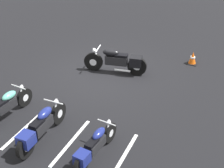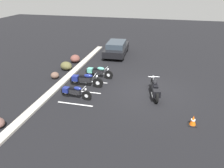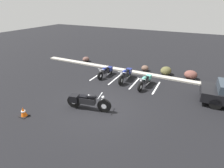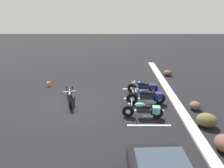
# 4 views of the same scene
# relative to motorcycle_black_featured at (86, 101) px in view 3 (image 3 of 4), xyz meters

# --- Properties ---
(ground) EXTENTS (60.00, 60.00, 0.00)m
(ground) POSITION_rel_motorcycle_black_featured_xyz_m (0.51, 0.35, -0.52)
(ground) COLOR black
(motorcycle_black_featured) EXTENTS (2.44, 0.87, 0.97)m
(motorcycle_black_featured) POSITION_rel_motorcycle_black_featured_xyz_m (0.00, 0.00, 0.00)
(motorcycle_black_featured) COLOR black
(motorcycle_black_featured) RESTS_ON ground
(parked_bike_0) EXTENTS (0.56, 1.96, 0.77)m
(parked_bike_0) POSITION_rel_motorcycle_black_featured_xyz_m (-1.29, 4.56, -0.11)
(parked_bike_0) COLOR black
(parked_bike_0) RESTS_ON ground
(parked_bike_1) EXTENTS (0.63, 2.25, 0.89)m
(parked_bike_1) POSITION_rel_motorcycle_black_featured_xyz_m (0.37, 4.55, -0.04)
(parked_bike_1) COLOR black
(parked_bike_1) RESTS_ON ground
(parked_bike_2) EXTENTS (0.60, 2.07, 0.81)m
(parked_bike_2) POSITION_rel_motorcycle_black_featured_xyz_m (1.97, 4.14, -0.08)
(parked_bike_2) COLOR black
(parked_bike_2) RESTS_ON ground
(concrete_curb) EXTENTS (18.00, 0.50, 0.12)m
(concrete_curb) POSITION_rel_motorcycle_black_featured_xyz_m (0.51, 6.21, -0.46)
(concrete_curb) COLOR #A8A399
(concrete_curb) RESTS_ON ground
(landscape_rock_0) EXTENTS (1.09, 1.17, 0.65)m
(landscape_rock_0) POSITION_rel_motorcycle_black_featured_xyz_m (2.80, 6.96, -0.19)
(landscape_rock_0) COLOR brown
(landscape_rock_0) RESTS_ON ground
(landscape_rock_1) EXTENTS (0.82, 0.86, 0.46)m
(landscape_rock_1) POSITION_rel_motorcycle_black_featured_xyz_m (-4.81, 6.94, -0.29)
(landscape_rock_1) COLOR brown
(landscape_rock_1) RESTS_ON ground
(landscape_rock_2) EXTENTS (0.76, 0.75, 0.47)m
(landscape_rock_2) POSITION_rel_motorcycle_black_featured_xyz_m (1.07, 7.04, -0.28)
(landscape_rock_2) COLOR brown
(landscape_rock_2) RESTS_ON ground
(landscape_rock_3) EXTENTS (1.00, 0.88, 0.65)m
(landscape_rock_3) POSITION_rel_motorcycle_black_featured_xyz_m (4.62, 6.96, -0.19)
(landscape_rock_3) COLOR brown
(landscape_rock_3) RESTS_ON ground
(traffic_cone) EXTENTS (0.40, 0.40, 0.52)m
(traffic_cone) POSITION_rel_motorcycle_black_featured_xyz_m (-2.47, -1.97, -0.27)
(traffic_cone) COLOR black
(traffic_cone) RESTS_ON ground
(stall_line_0) EXTENTS (0.10, 2.10, 0.00)m
(stall_line_0) POSITION_rel_motorcycle_black_featured_xyz_m (-1.97, 4.27, -0.51)
(stall_line_0) COLOR white
(stall_line_0) RESTS_ON ground
(stall_line_1) EXTENTS (0.10, 2.10, 0.00)m
(stall_line_1) POSITION_rel_motorcycle_black_featured_xyz_m (-0.40, 4.27, -0.51)
(stall_line_1) COLOR white
(stall_line_1) RESTS_ON ground
(stall_line_2) EXTENTS (0.10, 2.10, 0.00)m
(stall_line_2) POSITION_rel_motorcycle_black_featured_xyz_m (1.17, 4.27, -0.51)
(stall_line_2) COLOR white
(stall_line_2) RESTS_ON ground
(stall_line_3) EXTENTS (0.10, 2.10, 0.00)m
(stall_line_3) POSITION_rel_motorcycle_black_featured_xyz_m (2.73, 4.27, -0.51)
(stall_line_3) COLOR white
(stall_line_3) RESTS_ON ground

